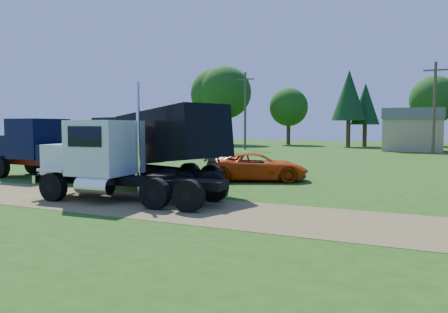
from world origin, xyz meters
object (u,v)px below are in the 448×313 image
at_px(navy_truck, 48,148).
at_px(orange_pickup, 257,167).
at_px(black_dump_truck, 151,143).
at_px(white_semi_tractor, 107,160).

bearing_deg(navy_truck, orange_pickup, 19.18).
bearing_deg(orange_pickup, black_dump_truck, 121.52).
relative_size(white_semi_tractor, navy_truck, 1.01).
xyz_separation_m(white_semi_tractor, orange_pickup, (3.09, 7.79, -0.81)).
bearing_deg(white_semi_tractor, black_dump_truck, 90.19).
height_order(white_semi_tractor, navy_truck, white_semi_tractor).
xyz_separation_m(white_semi_tractor, navy_truck, (-7.47, 4.15, 0.10)).
relative_size(white_semi_tractor, orange_pickup, 1.46).
bearing_deg(black_dump_truck, orange_pickup, 73.10).
distance_m(black_dump_truck, navy_truck, 7.37).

